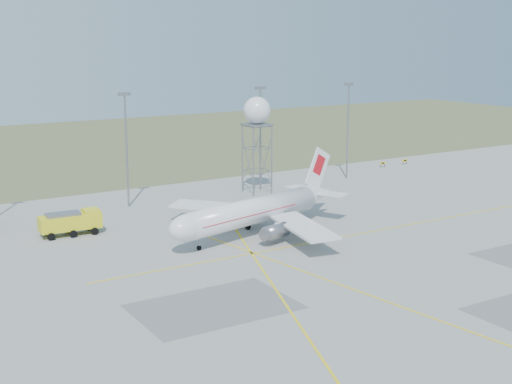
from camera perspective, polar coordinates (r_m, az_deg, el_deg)
ground at (r=82.38m, az=14.35°, el=-9.45°), size 400.00×400.00×0.00m
grass_strip at (r=202.67m, az=-15.26°, el=3.40°), size 400.00×120.00×0.03m
mast_b at (r=128.33m, az=-10.34°, el=4.10°), size 2.20×0.50×20.50m
mast_c at (r=140.80m, az=0.35°, el=5.02°), size 2.20×0.50×20.50m
mast_d at (r=153.50m, az=7.37°, el=5.53°), size 2.20×0.50×20.50m
taxi_sign_near at (r=169.66m, az=10.11°, el=2.27°), size 1.60×0.17×1.20m
taxi_sign_far at (r=174.34m, az=11.83°, el=2.47°), size 1.60×0.17×1.20m
airliner_main at (r=109.63m, az=-0.11°, el=-1.57°), size 34.86×33.16×11.99m
radar_tower at (r=137.55m, az=0.08°, el=4.21°), size 5.20×5.20×18.81m
fire_truck at (r=113.56m, az=-14.51°, el=-2.46°), size 9.51×4.21×3.73m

